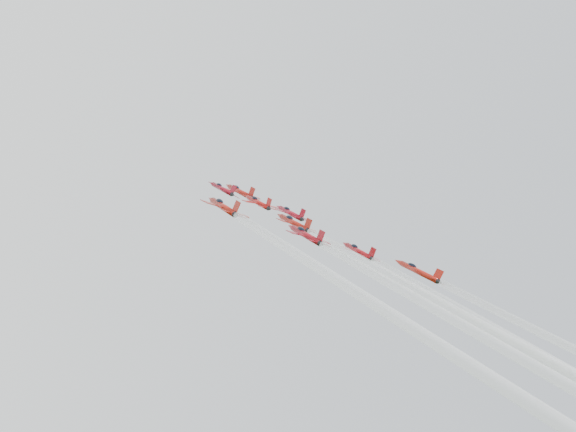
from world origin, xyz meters
TOP-DOWN VIEW (x-y plane):
  - jet_lead at (-0.24, 21.33)m, footprint 10.58×12.88m
  - jet_row2_left at (-10.85, 12.33)m, footprint 8.65×10.53m
  - jet_row2_center at (-1.80, 11.02)m, footprint 9.45×11.49m
  - jet_row2_right at (10.10, 14.12)m, footprint 10.19×12.39m
  - jet_center at (-3.03, -41.37)m, footprint 9.85×85.14m
  - jet_rear_farleft at (-27.70, -50.74)m, footprint 9.04×78.15m
  - jet_rear_left at (-9.73, -51.39)m, footprint 9.38×81.05m
  - jet_rear_right at (6.20, -47.23)m, footprint 9.04×78.15m

SIDE VIEW (x-z plane):
  - jet_rear_left at x=-9.73m, z-range 67.09..131.26m
  - jet_rear_farleft at x=-27.70m, z-range 68.75..130.63m
  - jet_rear_right at x=6.20m, z-range 71.51..133.39m
  - jet_center at x=-3.03m, z-range 73.36..140.77m
  - jet_row2_center at x=-1.80m, z-range 143.82..152.95m
  - jet_row2_left at x=-10.85m, z-range 145.23..153.59m
  - jet_row2_right at x=10.10m, z-range 145.91..155.76m
  - jet_lead at x=-0.24m, z-range 151.40..161.63m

